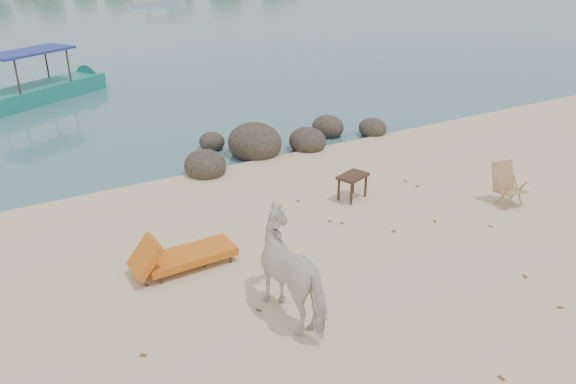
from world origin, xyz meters
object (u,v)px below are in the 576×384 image
Objects in this scene: cow at (297,271)px; deck_chair at (512,187)px; boulders at (272,143)px; boat_near at (31,59)px; side_table at (352,188)px; lounge_chair at (190,252)px.

cow is 2.01× the size of deck_chair.
boulders is 1.07× the size of boat_near.
boat_near reaches higher than boulders.
boulders is at bearing 70.45° from side_table.
boulders is at bearing -92.89° from boat_near.
deck_chair is 0.15× the size of boat_near.
cow is 15.32m from boat_near.
lounge_chair is at bearing -132.28° from boulders.
lounge_chair is 6.83m from deck_chair.
cow is 0.91× the size of lounge_chair.
side_table is 4.13m from lounge_chair.
cow is (-3.17, -6.54, 0.56)m from boulders.
boulders is 3.64m from side_table.
deck_chair is at bearing -10.45° from lounge_chair.
boat_near is (-1.48, 15.23, 0.69)m from cow.
cow is 0.30× the size of boat_near.
boulders is at bearing 46.59° from lounge_chair.
lounge_chair is 0.33× the size of boat_near.
side_table is at bearing 10.46° from lounge_chair.
deck_chair is at bearing -64.35° from boulders.
boulders is 9.31× the size of side_table.
side_table is 0.35× the size of lounge_chair.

